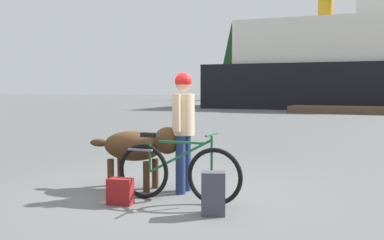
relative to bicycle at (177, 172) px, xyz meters
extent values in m
plane|color=#595B5B|center=(-0.22, 0.25, -0.40)|extent=(160.00, 160.00, 0.00)
torus|color=black|center=(0.52, 0.00, -0.03)|extent=(0.75, 0.06, 0.75)
torus|color=black|center=(-0.50, 0.00, -0.03)|extent=(0.75, 0.06, 0.75)
cube|color=#19592D|center=(0.06, 0.00, 0.39)|extent=(0.65, 0.03, 0.03)
cube|color=#19592D|center=(0.04, 0.00, 0.21)|extent=(0.88, 0.03, 0.49)
cylinder|color=#19592D|center=(-0.40, 0.00, 0.18)|extent=(0.03, 0.03, 0.42)
cylinder|color=#19592D|center=(0.48, 0.00, 0.23)|extent=(0.03, 0.03, 0.52)
cube|color=black|center=(-0.40, 0.00, 0.47)|extent=(0.24, 0.10, 0.06)
cylinder|color=#19592D|center=(0.48, 0.00, 0.51)|extent=(0.03, 0.44, 0.03)
cube|color=slate|center=(-0.52, 0.00, 0.27)|extent=(0.36, 0.14, 0.02)
cylinder|color=navy|center=(-0.13, 0.64, 0.02)|extent=(0.14, 0.14, 0.83)
cylinder|color=navy|center=(-0.13, 0.42, 0.02)|extent=(0.14, 0.14, 0.83)
cylinder|color=#D8B28C|center=(-0.13, 0.53, 0.72)|extent=(0.32, 0.32, 0.59)
cylinder|color=#D8B28C|center=(-0.13, 0.75, 0.76)|extent=(0.09, 0.09, 0.52)
cylinder|color=#D8B28C|center=(-0.13, 0.31, 0.76)|extent=(0.09, 0.09, 0.52)
sphere|color=tan|center=(-0.13, 0.53, 1.17)|extent=(0.22, 0.22, 0.22)
sphere|color=red|center=(-0.13, 0.53, 1.20)|extent=(0.24, 0.24, 0.24)
ellipsoid|color=#472D19|center=(-0.92, 0.48, 0.24)|extent=(0.93, 0.52, 0.44)
sphere|color=#472D19|center=(-0.36, 0.48, 0.35)|extent=(0.39, 0.39, 0.39)
ellipsoid|color=#472D19|center=(-1.51, 0.48, 0.26)|extent=(0.32, 0.12, 0.12)
cylinder|color=#472D19|center=(-0.62, 0.62, -0.18)|extent=(0.10, 0.10, 0.45)
cylinder|color=#472D19|center=(-0.62, 0.33, -0.18)|extent=(0.10, 0.10, 0.45)
cylinder|color=#472D19|center=(-1.22, 0.62, -0.18)|extent=(0.10, 0.10, 0.45)
cylinder|color=#472D19|center=(-1.22, 0.33, -0.18)|extent=(0.10, 0.10, 0.45)
cube|color=#3F3F4C|center=(0.65, -0.42, -0.14)|extent=(0.33, 0.28, 0.52)
cube|color=maroon|center=(-0.62, -0.40, -0.23)|extent=(0.34, 0.22, 0.34)
cube|color=black|center=(1.95, 29.89, 1.22)|extent=(22.25, 8.26, 3.25)
cube|color=silver|center=(1.95, 29.89, 4.45)|extent=(17.80, 6.94, 3.20)
cylinder|color=#BF8C19|center=(-0.72, 29.89, 7.25)|extent=(1.10, 1.10, 2.40)
cylinder|color=#4C331E|center=(-13.63, 49.15, 1.05)|extent=(0.45, 0.45, 2.90)
cone|color=#143819|center=(-13.63, 49.15, 5.92)|extent=(2.81, 2.81, 6.84)
cylinder|color=#4C331E|center=(0.25, 50.56, 1.04)|extent=(0.43, 0.43, 2.89)
cone|color=#19471E|center=(0.25, 50.56, 5.65)|extent=(3.03, 3.03, 6.33)
camera|label=1|loc=(2.30, -5.35, 1.10)|focal=41.74mm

